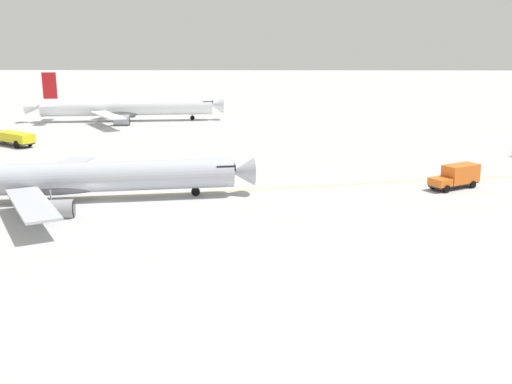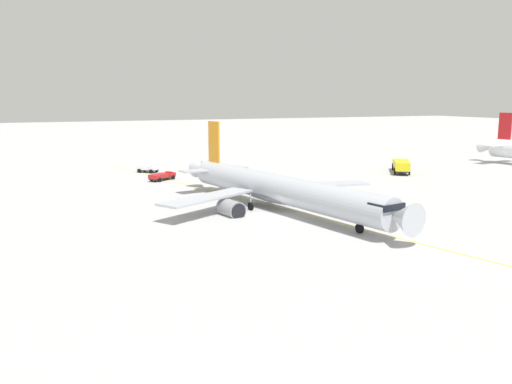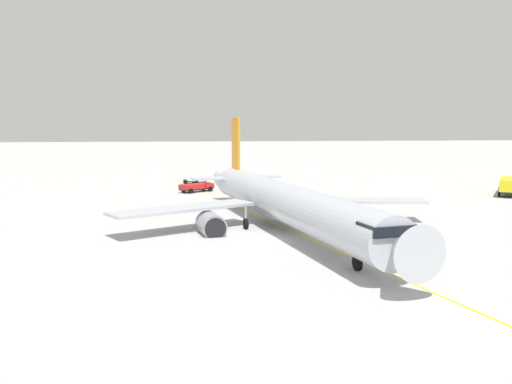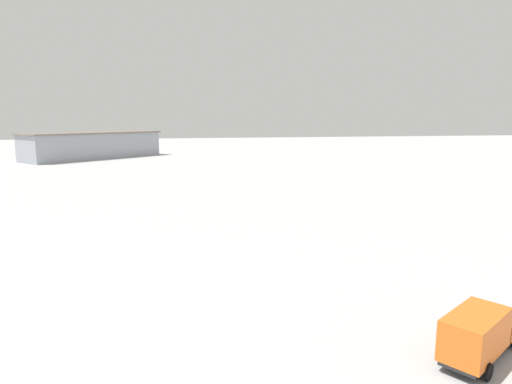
{
  "view_description": "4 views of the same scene",
  "coord_description": "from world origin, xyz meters",
  "px_view_note": "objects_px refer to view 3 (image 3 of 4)",
  "views": [
    {
      "loc": [
        69.73,
        20.26,
        19.61
      ],
      "look_at": [
        4.51,
        19.22,
        3.0
      ],
      "focal_mm": 43.02,
      "sensor_mm": 36.0,
      "label": 1
    },
    {
      "loc": [
        28.97,
        59.93,
        14.8
      ],
      "look_at": [
        0.36,
        -4.44,
        2.5
      ],
      "focal_mm": 37.86,
      "sensor_mm": 36.0,
      "label": 2
    },
    {
      "loc": [
        6.91,
        47.45,
        10.26
      ],
      "look_at": [
        -0.38,
        -7.32,
        3.4
      ],
      "focal_mm": 37.74,
      "sensor_mm": 36.0,
      "label": 3
    },
    {
      "loc": [
        -30.78,
        63.68,
        14.19
      ],
      "look_at": [
        14.08,
        54.0,
        6.53
      ],
      "focal_mm": 30.83,
      "sensor_mm": 36.0,
      "label": 4
    }
  ],
  "objects_px": {
    "ops_pickup_truck": "(197,187)",
    "fire_tender_truck": "(511,184)",
    "airliner_main": "(282,203)",
    "pushback_tug_truck": "(194,179)"
  },
  "relations": [
    {
      "from": "ops_pickup_truck",
      "to": "fire_tender_truck",
      "type": "bearing_deg",
      "value": -45.77
    },
    {
      "from": "airliner_main",
      "to": "ops_pickup_truck",
      "type": "distance_m",
      "value": 32.77
    },
    {
      "from": "ops_pickup_truck",
      "to": "pushback_tug_truck",
      "type": "xyz_separation_m",
      "value": [
        0.09,
        -11.67,
        -0.01
      ]
    },
    {
      "from": "airliner_main",
      "to": "fire_tender_truck",
      "type": "distance_m",
      "value": 44.9
    },
    {
      "from": "airliner_main",
      "to": "ops_pickup_truck",
      "type": "relative_size",
      "value": 8.17
    },
    {
      "from": "ops_pickup_truck",
      "to": "fire_tender_truck",
      "type": "xyz_separation_m",
      "value": [
        -46.46,
        9.33,
        0.73
      ]
    },
    {
      "from": "pushback_tug_truck",
      "to": "ops_pickup_truck",
      "type": "bearing_deg",
      "value": -45.73
    },
    {
      "from": "pushback_tug_truck",
      "to": "airliner_main",
      "type": "bearing_deg",
      "value": -36.12
    },
    {
      "from": "airliner_main",
      "to": "fire_tender_truck",
      "type": "xyz_separation_m",
      "value": [
        -38.85,
        -22.49,
        -1.16
      ]
    },
    {
      "from": "fire_tender_truck",
      "to": "pushback_tug_truck",
      "type": "distance_m",
      "value": 51.07
    }
  ]
}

